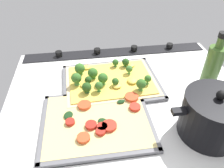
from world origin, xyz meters
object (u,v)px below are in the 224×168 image
baking_tray_front (111,83)px  veggie_pizza_back (98,120)px  broccoli_pizza (108,79)px  baking_tray_back (97,122)px  oil_bottle (212,67)px  cooking_pot (213,116)px

baking_tray_front → veggie_pizza_back: veggie_pizza_back is taller
broccoli_pizza → baking_tray_back: (5.85, 18.10, -1.67)cm
broccoli_pizza → veggie_pizza_back: broccoli_pizza is taller
broccoli_pizza → veggie_pizza_back: size_ratio=1.10×
oil_bottle → baking_tray_back: bearing=15.6°
broccoli_pizza → oil_bottle: 35.38cm
veggie_pizza_back → oil_bottle: (-39.57, -11.05, 7.51)cm
broccoli_pizza → veggie_pizza_back: 18.86cm
cooking_pot → veggie_pizza_back: bearing=-14.7°
veggie_pizza_back → oil_bottle: 41.77cm
baking_tray_back → veggie_pizza_back: 0.82cm
baking_tray_back → oil_bottle: size_ratio=1.53×
baking_tray_front → baking_tray_back: same height
broccoli_pizza → baking_tray_front: bearing=-173.4°
baking_tray_front → broccoli_pizza: broccoli_pizza is taller
baking_tray_front → baking_tray_back: size_ratio=1.10×
veggie_pizza_back → baking_tray_back: bearing=14.9°
baking_tray_back → cooking_pot: 32.02cm
baking_tray_back → oil_bottle: 42.25cm
cooking_pot → baking_tray_back: bearing=-14.4°
baking_tray_back → cooking_pot: size_ratio=1.35×
baking_tray_back → veggie_pizza_back: (-0.34, -0.09, 0.73)cm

